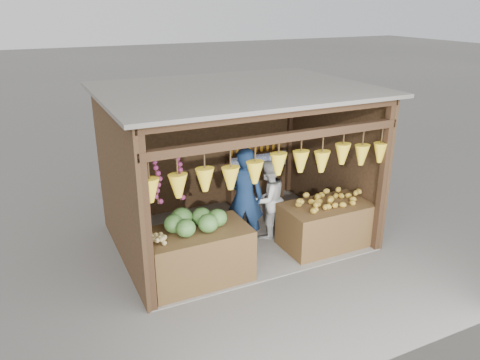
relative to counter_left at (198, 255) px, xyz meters
name	(u,v)px	position (x,y,z in m)	size (l,w,h in m)	color
ground	(236,236)	(1.11, 1.02, -0.42)	(80.00, 80.00, 0.00)	#514F49
stall_structure	(235,148)	(1.07, 0.98, 1.25)	(4.30, 3.30, 2.66)	slate
back_shelf	(256,161)	(2.16, 2.31, 0.46)	(1.25, 0.32, 1.32)	#382314
counter_left	(198,255)	(0.00, 0.00, 0.00)	(1.52, 0.85, 0.83)	#493218
counter_right	(325,225)	(2.33, 0.07, -0.03)	(1.47, 0.85, 0.77)	#53381B
stool	(136,246)	(-0.66, 1.15, -0.25)	(0.35, 0.35, 0.33)	black
man_standing	(244,198)	(1.09, 0.67, 0.47)	(0.64, 0.42, 1.77)	#14284B
woman_standing	(268,199)	(1.62, 0.80, 0.30)	(0.69, 0.54, 1.43)	silver
vendor_seated	(133,205)	(-0.66, 1.15, 0.49)	(0.57, 0.37, 1.16)	#563022
melon_pile	(196,219)	(0.01, 0.04, 0.58)	(1.00, 0.50, 0.32)	#144C14
tanfruit_pile	(155,238)	(-0.65, -0.09, 0.48)	(0.34, 0.40, 0.13)	#9D8148
mango_pile	(330,197)	(2.41, 0.09, 0.46)	(1.40, 0.64, 0.22)	orange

